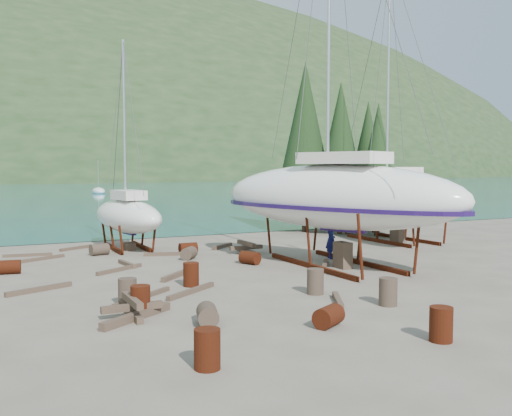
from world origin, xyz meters
name	(u,v)px	position (x,y,z in m)	size (l,w,h in m)	color
ground	(248,283)	(0.00, 0.00, 0.00)	(600.00, 600.00, 0.00)	#5B5648
far_house_right	(94,172)	(30.00, 190.00, 2.92)	(6.60, 5.60, 5.60)	beige
cypress_near_right	(340,146)	(12.50, 12.00, 5.79)	(3.60, 3.60, 10.00)	black
cypress_mid_right	(378,159)	(14.00, 10.00, 4.92)	(3.06, 3.06, 8.50)	black
cypress_back_left	(305,134)	(11.00, 14.00, 6.66)	(4.14, 4.14, 11.50)	black
cypress_far_right	(368,156)	(15.50, 13.00, 5.21)	(3.24, 3.24, 9.00)	black
moored_boat_mid	(99,191)	(10.00, 80.00, 0.39)	(2.00, 5.00, 6.05)	white
large_sailboat_near	(335,196)	(5.05, 1.64, 3.12)	(7.93, 12.78, 19.41)	white
large_sailboat_far	(392,196)	(13.00, 7.34, 2.71)	(6.24, 10.88, 16.55)	white
small_sailboat_shore	(127,215)	(-1.90, 10.91, 1.83)	(3.32, 7.21, 11.11)	white
worker	(331,240)	(6.06, 3.49, 0.92)	(0.67, 0.44, 1.84)	#121651
drum_1	(208,315)	(-3.52, -4.72, 0.29)	(0.58, 0.58, 0.88)	#2D2823
drum_2	(9,267)	(-8.00, 6.00, 0.29)	(0.58, 0.58, 0.88)	#59200F
drum_3	(207,349)	(-4.81, -7.97, 0.44)	(0.58, 0.58, 0.88)	#59200F
drum_4	(188,248)	(0.42, 7.90, 0.29)	(0.58, 0.58, 0.88)	#59200F
drum_5	(315,281)	(1.24, -2.76, 0.44)	(0.58, 0.58, 0.88)	#2D2823
drum_6	(250,258)	(1.89, 3.76, 0.29)	(0.58, 0.58, 0.88)	#59200F
drum_7	(441,324)	(1.15, -8.74, 0.44)	(0.58, 0.58, 0.88)	#59200F
drum_9	(99,249)	(-3.68, 9.51, 0.29)	(0.58, 0.58, 0.88)	#2D2823
drum_11	(189,253)	(-0.11, 6.31, 0.29)	(0.58, 0.58, 0.88)	#2D2823
drum_12	(329,316)	(-0.63, -6.38, 0.29)	(0.58, 0.58, 0.88)	#59200F
drum_13	(140,300)	(-4.90, -2.84, 0.44)	(0.58, 0.58, 0.88)	#59200F
drum_14	(191,274)	(-2.15, 0.39, 0.44)	(0.58, 0.58, 0.88)	#59200F
drum_16	(127,292)	(-4.98, -1.58, 0.44)	(0.58, 0.58, 0.88)	#2D2823
drum_17	(388,292)	(2.41, -5.17, 0.44)	(0.58, 0.58, 0.88)	#2D2823
timber_0	(28,255)	(-6.92, 10.67, 0.07)	(0.14, 2.28, 0.14)	brown
timber_1	(325,264)	(4.68, 1.85, 0.10)	(0.19, 1.68, 0.19)	brown
timber_3	(143,297)	(-4.31, -0.86, 0.07)	(0.15, 2.96, 0.15)	brown
timber_4	(127,264)	(-3.20, 5.82, 0.09)	(0.17, 1.79, 0.17)	brown
timber_5	(191,291)	(-2.56, -0.76, 0.08)	(0.16, 2.72, 0.16)	brown
timber_6	(222,246)	(2.83, 9.16, 0.10)	(0.19, 1.94, 0.19)	brown
timber_7	(338,300)	(1.20, -4.18, 0.09)	(0.17, 1.86, 0.17)	brown
timber_8	(175,275)	(-2.16, 2.19, 0.09)	(0.19, 2.05, 0.19)	brown
timber_9	(76,248)	(-4.37, 12.15, 0.08)	(0.15, 2.10, 0.15)	brown
timber_10	(169,254)	(-0.59, 7.84, 0.08)	(0.16, 2.50, 0.16)	brown
timber_11	(120,269)	(-3.79, 4.65, 0.08)	(0.15, 2.56, 0.15)	brown
timber_12	(39,289)	(-7.25, 1.91, 0.08)	(0.17, 2.48, 0.17)	brown
timber_15	(36,259)	(-6.67, 9.03, 0.07)	(0.15, 2.97, 0.15)	brown
timber_16	(137,316)	(-5.14, -3.33, 0.11)	(0.23, 2.80, 0.23)	brown
timber_pile_fore	(132,307)	(-5.19, -3.00, 0.30)	(1.80, 1.80, 0.60)	brown
timber_pile_aft	(246,247)	(3.16, 6.84, 0.30)	(1.80, 1.80, 0.60)	brown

